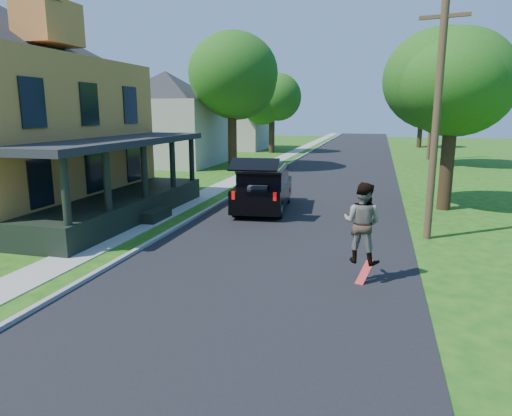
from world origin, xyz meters
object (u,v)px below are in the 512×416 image
(black_suv, at_px, (263,188))
(utility_pole_near, at_px, (436,120))
(skateboarder, at_px, (362,223))
(tree_right_near, at_px, (454,78))

(black_suv, height_order, utility_pole_near, utility_pole_near)
(skateboarder, bearing_deg, black_suv, -41.81)
(skateboarder, height_order, utility_pole_near, utility_pole_near)
(black_suv, distance_m, skateboarder, 8.70)
(tree_right_near, distance_m, utility_pole_near, 5.47)
(utility_pole_near, bearing_deg, tree_right_near, 89.90)
(utility_pole_near, bearing_deg, black_suv, 166.74)
(skateboarder, distance_m, tree_right_near, 10.87)
(skateboarder, relative_size, utility_pole_near, 0.27)
(black_suv, relative_size, skateboarder, 2.67)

